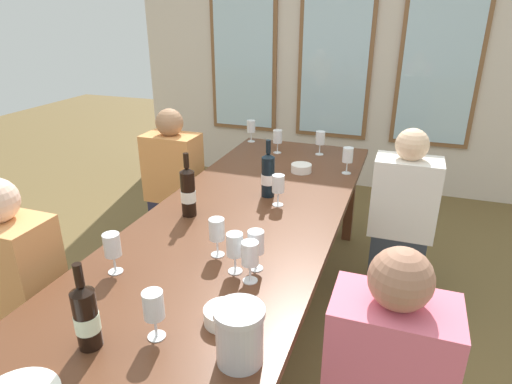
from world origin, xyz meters
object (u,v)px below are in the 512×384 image
Objects in this scene: wine_bottle_1 at (86,316)px; wine_glass_10 at (250,254)px; seated_person_0 at (20,300)px; wine_glass_5 at (256,244)px; wine_glass_0 at (278,138)px; metal_pitcher at (239,335)px; wine_glass_1 at (217,231)px; wine_glass_3 at (348,156)px; wine_glass_4 at (235,246)px; wine_glass_6 at (278,184)px; seated_person_2 at (175,189)px; dining_table at (241,228)px; seated_person_3 at (401,221)px; wine_glass_7 at (153,306)px; wine_glass_8 at (112,247)px; wine_glass_2 at (320,139)px; tasting_bowl_1 at (224,315)px; wine_bottle_2 at (268,175)px; wine_bottle_0 at (188,192)px; wine_glass_9 at (251,127)px; tasting_bowl_0 at (301,168)px.

wine_glass_10 is (0.35, 0.51, 0.01)m from wine_bottle_1.
wine_glass_5 is at bearing 15.55° from seated_person_0.
wine_glass_0 and wine_glass_10 have the same top height.
wine_glass_1 is (-0.32, 0.54, 0.02)m from metal_pitcher.
wine_glass_3 is 1.34m from wine_glass_4.
seated_person_2 is (-0.92, 0.48, -0.34)m from wine_glass_6.
dining_table is 2.58× the size of seated_person_2.
wine_glass_4 is at bearing -100.75° from wine_glass_3.
wine_glass_3 is at bearing 66.24° from wine_glass_6.
seated_person_3 is at bearing 41.53° from seated_person_0.
metal_pitcher is at bearing -68.84° from dining_table.
wine_glass_6 reaches higher than dining_table.
wine_glass_3 reaches higher than dining_table.
wine_glass_1 is 0.16× the size of seated_person_3.
wine_glass_4 is 0.46m from wine_glass_7.
seated_person_3 is (0.38, -0.16, -0.33)m from wine_glass_3.
wine_glass_8 is at bearing -142.24° from wine_glass_1.
wine_glass_2 is 1.00× the size of wine_glass_6.
tasting_bowl_1 is at bearing -78.50° from wine_glass_0.
wine_glass_8 is at bearing -129.33° from seated_person_3.
wine_bottle_2 is at bearing -97.84° from wine_glass_2.
wine_bottle_0 is 1.94× the size of wine_glass_1.
wine_glass_9 and wine_glass_10 have the same top height.
seated_person_0 is at bearing 155.16° from wine_bottle_1.
seated_person_0 is (-0.79, -0.71, -0.15)m from dining_table.
wine_glass_5 and wine_glass_10 have the same top height.
wine_bottle_0 reaches higher than metal_pitcher.
wine_bottle_2 reaches higher than tasting_bowl_0.
metal_pitcher reaches higher than wine_glass_0.
wine_glass_2 reaches higher than tasting_bowl_0.
metal_pitcher is 1.09× the size of wine_glass_6.
wine_glass_0 is (0.12, 1.17, -0.01)m from wine_bottle_0.
seated_person_3 reaches higher than wine_glass_10.
tasting_bowl_0 is 1.20m from wine_glass_5.
wine_glass_4 is at bearing -71.90° from wine_glass_9.
wine_glass_8 and wine_glass_9 have the same top height.
wine_glass_9 is at bearing 97.65° from wine_bottle_1.
wine_glass_5 is (0.38, -1.54, 0.00)m from wine_glass_0.
dining_table is 21.14× the size of tasting_bowl_0.
wine_bottle_0 is at bearing 135.61° from wine_glass_4.
wine_glass_6 is at bearing 63.14° from wine_glass_8.
wine_bottle_0 is at bearing -115.23° from tasting_bowl_0.
wine_bottle_1 reaches higher than dining_table.
seated_person_2 is (-0.52, 0.75, -0.35)m from wine_bottle_0.
wine_glass_6 is (-0.28, -0.63, 0.00)m from wine_glass_3.
seated_person_3 reaches higher than metal_pitcher.
wine_glass_7 is 1.85m from seated_person_2.
wine_bottle_0 reaches higher than wine_bottle_2.
wine_glass_4 is 1.54m from seated_person_2.
wine_glass_2 is at bearing 82.16° from wine_bottle_2.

